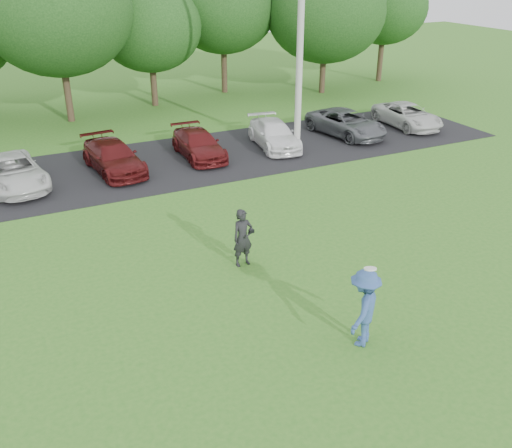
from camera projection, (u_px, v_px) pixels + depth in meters
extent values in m
plane|color=#326F1F|center=(321.00, 332.00, 13.37)|extent=(100.00, 100.00, 0.00)
cube|color=black|center=(157.00, 164.00, 23.90)|extent=(32.00, 6.50, 0.03)
cylinder|color=#AFAEAA|center=(301.00, 23.00, 23.17)|extent=(0.28, 0.28, 10.91)
imported|color=#31508B|center=(364.00, 308.00, 12.59)|extent=(1.39, 1.28, 1.87)
cylinder|color=white|center=(370.00, 269.00, 11.90)|extent=(0.27, 0.27, 0.10)
imported|color=black|center=(243.00, 238.00, 15.89)|extent=(0.65, 0.46, 1.69)
cube|color=black|center=(251.00, 231.00, 15.71)|extent=(0.15, 0.11, 0.10)
imported|color=silver|center=(13.00, 172.00, 21.33)|extent=(2.50, 4.45, 1.17)
imported|color=#4E1111|center=(113.00, 157.00, 22.84)|extent=(2.10, 4.26, 1.19)
imported|color=#581314|center=(199.00, 144.00, 24.48)|extent=(1.68, 3.90, 1.12)
imported|color=white|center=(274.00, 134.00, 25.77)|extent=(2.19, 4.15, 1.15)
imported|color=#575A5F|center=(346.00, 123.00, 27.39)|extent=(2.63, 4.58, 1.20)
imported|color=silver|center=(407.00, 115.00, 28.79)|extent=(2.07, 4.19, 1.14)
cylinder|color=#38281C|center=(68.00, 95.00, 29.51)|extent=(0.36, 0.36, 2.70)
ellipsoid|color=#214C19|center=(56.00, 11.00, 27.73)|extent=(7.42, 7.42, 6.31)
cylinder|color=#38281C|center=(154.00, 86.00, 32.73)|extent=(0.36, 0.36, 2.20)
ellipsoid|color=#214C19|center=(149.00, 27.00, 31.33)|extent=(5.76, 5.76, 4.90)
cylinder|color=#38281C|center=(224.00, 71.00, 35.74)|extent=(0.36, 0.36, 2.70)
ellipsoid|color=#214C19|center=(223.00, 6.00, 34.11)|extent=(6.50, 6.50, 5.53)
cylinder|color=#38281C|center=(322.00, 75.00, 35.76)|extent=(0.36, 0.36, 2.20)
ellipsoid|color=#214C19|center=(326.00, 10.00, 34.12)|extent=(7.24, 7.24, 6.15)
cylinder|color=#38281C|center=(380.00, 61.00, 38.97)|extent=(0.36, 0.36, 2.70)
ellipsoid|color=#214C19|center=(385.00, 7.00, 37.49)|extent=(5.58, 5.58, 4.74)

